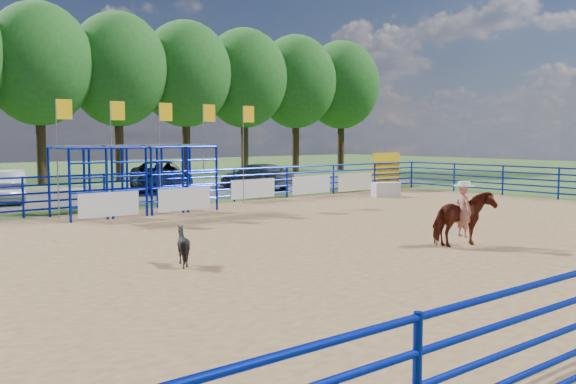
{
  "coord_description": "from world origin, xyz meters",
  "views": [
    {
      "loc": [
        -13.02,
        -13.24,
        2.91
      ],
      "look_at": [
        -1.33,
        1.0,
        1.3
      ],
      "focal_mm": 40.0,
      "sensor_mm": 36.0,
      "label": 1
    }
  ],
  "objects_px": {
    "calf": "(183,246)",
    "car_b": "(5,186)",
    "announcer_table": "(386,190)",
    "car_d": "(256,176)",
    "horse_and_rider": "(463,214)",
    "car_c": "(160,177)"
  },
  "relations": [
    {
      "from": "calf",
      "to": "car_b",
      "type": "height_order",
      "value": "car_b"
    },
    {
      "from": "announcer_table",
      "to": "car_d",
      "type": "distance_m",
      "value": 8.03
    },
    {
      "from": "horse_and_rider",
      "to": "car_d",
      "type": "height_order",
      "value": "horse_and_rider"
    },
    {
      "from": "car_d",
      "to": "horse_and_rider",
      "type": "bearing_deg",
      "value": 62.38
    },
    {
      "from": "car_b",
      "to": "car_d",
      "type": "relative_size",
      "value": 0.94
    },
    {
      "from": "horse_and_rider",
      "to": "car_c",
      "type": "bearing_deg",
      "value": 84.63
    },
    {
      "from": "car_b",
      "to": "car_c",
      "type": "xyz_separation_m",
      "value": [
        7.87,
        0.58,
        0.05
      ]
    },
    {
      "from": "horse_and_rider",
      "to": "car_c",
      "type": "distance_m",
      "value": 20.18
    },
    {
      "from": "horse_and_rider",
      "to": "car_c",
      "type": "relative_size",
      "value": 0.42
    },
    {
      "from": "horse_and_rider",
      "to": "car_b",
      "type": "bearing_deg",
      "value": 107.04
    },
    {
      "from": "car_c",
      "to": "car_d",
      "type": "height_order",
      "value": "car_c"
    },
    {
      "from": "announcer_table",
      "to": "car_b",
      "type": "bearing_deg",
      "value": 149.02
    },
    {
      "from": "announcer_table",
      "to": "car_c",
      "type": "distance_m",
      "value": 11.74
    },
    {
      "from": "announcer_table",
      "to": "car_b",
      "type": "distance_m",
      "value": 17.27
    },
    {
      "from": "car_c",
      "to": "car_b",
      "type": "bearing_deg",
      "value": -156.47
    },
    {
      "from": "horse_and_rider",
      "to": "car_d",
      "type": "relative_size",
      "value": 0.5
    },
    {
      "from": "announcer_table",
      "to": "horse_and_rider",
      "type": "height_order",
      "value": "horse_and_rider"
    },
    {
      "from": "horse_and_rider",
      "to": "car_b",
      "type": "relative_size",
      "value": 0.54
    },
    {
      "from": "car_b",
      "to": "horse_and_rider",
      "type": "bearing_deg",
      "value": 122.12
    },
    {
      "from": "car_b",
      "to": "car_c",
      "type": "relative_size",
      "value": 0.79
    },
    {
      "from": "car_b",
      "to": "car_c",
      "type": "height_order",
      "value": "car_c"
    },
    {
      "from": "car_d",
      "to": "calf",
      "type": "bearing_deg",
      "value": 41.84
    }
  ]
}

